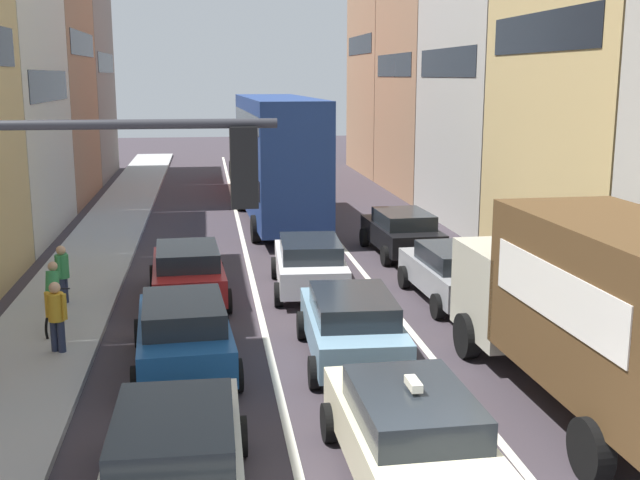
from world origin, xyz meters
TOP-DOWN VIEW (x-y plane):
  - sidewalk_left at (-6.70, 20.00)m, footprint 2.60×64.00m
  - lane_stripe_left at (-1.70, 20.00)m, footprint 0.16×60.00m
  - lane_stripe_right at (1.70, 20.00)m, footprint 0.16×60.00m
  - building_row_right at (9.90, 21.98)m, footprint 7.20×43.90m
  - traffic_light_pole at (-4.45, -0.10)m, footprint 3.58×0.38m
  - removalist_box_truck at (3.70, 4.10)m, footprint 2.84×7.75m
  - taxi_centre_lane_front at (-0.12, 2.07)m, footprint 2.12×4.33m
  - sedan_left_lane_front at (-3.47, 1.76)m, footprint 2.10×4.32m
  - sedan_centre_lane_second at (-0.03, 7.18)m, footprint 2.20×4.37m
  - wagon_left_lane_second at (-3.49, 7.22)m, footprint 2.26×4.40m
  - hatchback_centre_lane_third at (-0.18, 12.73)m, footprint 2.26×4.40m
  - sedan_left_lane_third at (-3.50, 12.31)m, footprint 2.23×4.38m
  - sedan_right_lane_behind_truck at (3.47, 11.19)m, footprint 2.19×4.36m
  - wagon_right_lane_far at (3.45, 16.80)m, footprint 2.18×4.36m
  - bus_mid_queue_primary at (-0.11, 22.69)m, footprint 3.07×10.58m
  - bus_far_queue_secondary at (-0.10, 34.32)m, footprint 3.01×10.56m
  - cyclist_on_sidewalk at (-6.49, 9.85)m, footprint 0.50×1.73m
  - pedestrian_near_kerb at (-6.15, 8.25)m, footprint 0.48×0.34m
  - pedestrian_far_sidewalk at (-6.65, 11.96)m, footprint 0.34×0.53m

SIDE VIEW (x-z plane):
  - lane_stripe_left at x=-1.70m, z-range 0.00..0.01m
  - lane_stripe_right at x=1.70m, z-range 0.00..0.01m
  - sidewalk_left at x=-6.70m, z-range 0.00..0.14m
  - sedan_left_lane_front at x=-3.47m, z-range 0.05..1.54m
  - sedan_centre_lane_second at x=-0.03m, z-range 0.05..1.54m
  - wagon_left_lane_second at x=-3.49m, z-range 0.05..1.54m
  - hatchback_centre_lane_third at x=-0.18m, z-range 0.05..1.54m
  - sedan_left_lane_third at x=-3.50m, z-range 0.05..1.54m
  - sedan_right_lane_behind_truck at x=3.47m, z-range 0.05..1.54m
  - wagon_right_lane_far at x=3.45m, z-range 0.05..1.54m
  - taxi_centre_lane_front at x=-0.12m, z-range -0.03..1.63m
  - cyclist_on_sidewalk at x=-6.49m, z-range -0.01..1.71m
  - pedestrian_near_kerb at x=-6.15m, z-range 0.12..1.78m
  - pedestrian_far_sidewalk at x=-6.65m, z-range 0.12..1.78m
  - bus_far_queue_secondary at x=-0.10m, z-range 0.31..3.21m
  - removalist_box_truck at x=3.70m, z-range 0.18..3.76m
  - bus_mid_queue_primary at x=-0.11m, z-range 0.30..5.36m
  - traffic_light_pole at x=-4.45m, z-range 1.07..6.57m
  - building_row_right at x=9.90m, z-range -0.60..13.67m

